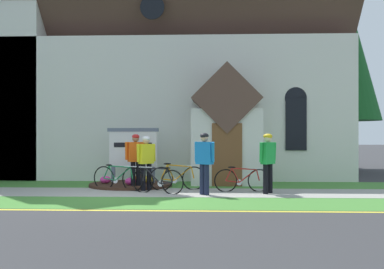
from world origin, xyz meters
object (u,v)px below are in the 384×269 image
object	(u,v)px
cyclist_in_yellow_jersey	(268,158)
cyclist_in_white_jersey	(146,159)
church_sign	(133,149)
bicycle_black	(242,180)
bicycle_yellow	(177,178)
cyclist_in_red_jersey	(204,158)
bicycle_blue	(118,178)
roadside_conifer	(344,51)
cyclist_in_blue_jersey	(136,156)
bicycle_red	(158,181)

from	to	relation	value
cyclist_in_yellow_jersey	cyclist_in_white_jersey	distance (m)	3.69
church_sign	bicycle_black	bearing A→B (deg)	-26.15
bicycle_yellow	cyclist_in_red_jersey	xyz separation A→B (m)	(0.86, -1.18, 0.66)
cyclist_in_yellow_jersey	cyclist_in_white_jersey	world-z (taller)	cyclist_in_yellow_jersey
bicycle_blue	bicycle_yellow	size ratio (longest dim) A/B	0.98
bicycle_yellow	roadside_conifer	world-z (taller)	roadside_conifer
bicycle_black	cyclist_in_red_jersey	xyz separation A→B (m)	(-1.12, -0.84, 0.69)
bicycle_yellow	roadside_conifer	size ratio (longest dim) A/B	0.19
cyclist_in_blue_jersey	cyclist_in_red_jersey	bearing A→B (deg)	-34.23
bicycle_black	cyclist_in_red_jersey	bearing A→B (deg)	-143.17
bicycle_blue	cyclist_in_blue_jersey	world-z (taller)	cyclist_in_blue_jersey
bicycle_red	bicycle_blue	distance (m)	1.50
bicycle_yellow	cyclist_in_red_jersey	size ratio (longest dim) A/B	0.98
cyclist_in_white_jersey	church_sign	bearing A→B (deg)	112.43
bicycle_blue	cyclist_in_red_jersey	distance (m)	2.94
cyclist_in_white_jersey	cyclist_in_red_jersey	xyz separation A→B (m)	(1.80, -0.97, 0.07)
church_sign	bicycle_blue	distance (m)	1.81
church_sign	bicycle_red	bearing A→B (deg)	-64.35
bicycle_red	cyclist_in_yellow_jersey	distance (m)	3.27
church_sign	bicycle_black	distance (m)	4.11
bicycle_blue	roadside_conifer	bearing A→B (deg)	40.88
cyclist_in_blue_jersey	roadside_conifer	xyz separation A→B (m)	(8.48, 7.26, 4.57)
bicycle_black	cyclist_in_white_jersey	world-z (taller)	cyclist_in_white_jersey
bicycle_red	bicycle_yellow	world-z (taller)	bicycle_yellow
bicycle_black	roadside_conifer	world-z (taller)	roadside_conifer
church_sign	bicycle_black	size ratio (longest dim) A/B	1.14
church_sign	cyclist_in_blue_jersey	bearing A→B (deg)	-76.32
bicycle_black	cyclist_in_white_jersey	bearing A→B (deg)	177.55
cyclist_in_red_jersey	roadside_conifer	world-z (taller)	roadside_conifer
cyclist_in_red_jersey	cyclist_in_blue_jersey	world-z (taller)	cyclist_in_red_jersey
bicycle_blue	cyclist_in_red_jersey	world-z (taller)	cyclist_in_red_jersey
bicycle_blue	cyclist_in_white_jersey	distance (m)	1.06
bicycle_red	bicycle_yellow	distance (m)	1.02
bicycle_blue	bicycle_black	bearing A→B (deg)	-2.62
bicycle_blue	cyclist_in_red_jersey	bearing A→B (deg)	-20.71
church_sign	bicycle_red	xyz separation A→B (m)	(1.11, -2.31, -0.85)
bicycle_yellow	cyclist_in_white_jersey	world-z (taller)	cyclist_in_white_jersey
cyclist_in_yellow_jersey	cyclist_in_white_jersey	size ratio (longest dim) A/B	1.04
cyclist_in_yellow_jersey	roadside_conifer	bearing A→B (deg)	62.20
bicycle_red	cyclist_in_blue_jersey	xyz separation A→B (m)	(-0.84, 1.21, 0.65)
church_sign	bicycle_black	xyz separation A→B (m)	(3.60, -1.77, -0.87)
bicycle_yellow	cyclist_in_blue_jersey	bearing A→B (deg)	166.61
bicycle_blue	roadside_conifer	xyz separation A→B (m)	(8.95, 7.75, 5.21)
bicycle_black	bicycle_yellow	distance (m)	2.01
roadside_conifer	church_sign	bearing A→B (deg)	-144.87
cyclist_in_yellow_jersey	cyclist_in_white_jersey	bearing A→B (deg)	170.44
church_sign	cyclist_in_red_jersey	size ratio (longest dim) A/B	1.10
bicycle_black	bicycle_blue	size ratio (longest dim) A/B	1.01
cyclist_in_blue_jersey	cyclist_in_yellow_jersey	bearing A→B (deg)	-15.89
bicycle_blue	cyclist_in_yellow_jersey	size ratio (longest dim) A/B	0.97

